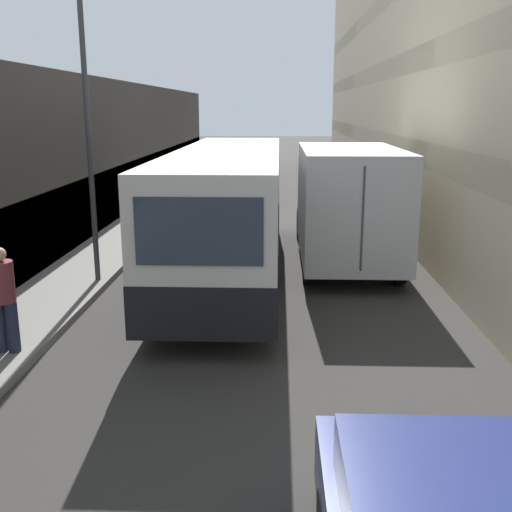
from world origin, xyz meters
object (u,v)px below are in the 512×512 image
(pedestrian, at_px, (3,296))
(street_lamp, at_px, (83,51))
(bus, at_px, (229,209))
(panel_van, at_px, (240,179))
(box_truck, at_px, (345,199))

(pedestrian, relative_size, street_lamp, 0.24)
(bus, bearing_deg, panel_van, 92.26)
(pedestrian, bearing_deg, street_lamp, 86.91)
(bus, xyz_separation_m, pedestrian, (-3.21, -5.43, -0.53))
(box_truck, distance_m, street_lamp, 7.47)
(box_truck, bearing_deg, panel_van, 110.88)
(panel_van, bearing_deg, pedestrian, -99.96)
(box_truck, bearing_deg, pedestrian, -131.67)
(box_truck, height_order, street_lamp, street_lamp)
(box_truck, relative_size, street_lamp, 0.97)
(bus, height_order, street_lamp, street_lamp)
(bus, relative_size, pedestrian, 6.36)
(bus, xyz_separation_m, street_lamp, (-2.98, -1.21, 3.58))
(bus, xyz_separation_m, box_truck, (2.99, 1.54, 0.03))
(street_lamp, bearing_deg, bus, 22.03)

